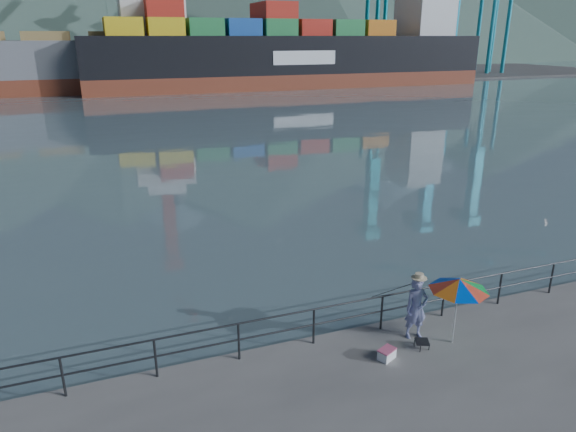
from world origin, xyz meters
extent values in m
cube|color=slate|center=(0.00, 130.00, 0.00)|extent=(500.00, 280.00, 0.00)
cube|color=#514F4C|center=(10.00, 93.00, 0.00)|extent=(200.00, 40.00, 0.40)
cylinder|color=#2D3033|center=(0.00, 1.70, 1.00)|extent=(22.00, 0.05, 0.05)
cylinder|color=#2D3033|center=(0.00, 1.70, 0.55)|extent=(22.00, 0.05, 0.05)
cube|color=#2D3033|center=(0.00, 1.70, 0.50)|extent=(22.00, 0.06, 1.00)
cube|color=gray|center=(10.00, 92.00, 2.60)|extent=(6.00, 2.40, 5.20)
cube|color=gray|center=(16.50, 92.00, 2.60)|extent=(6.00, 2.40, 5.20)
cube|color=#267F3F|center=(23.00, 92.00, 1.30)|extent=(6.00, 2.40, 2.60)
cube|color=#267F3F|center=(29.50, 92.00, 1.30)|extent=(6.00, 2.40, 2.60)
cube|color=orange|center=(36.00, 92.00, 1.30)|extent=(6.00, 2.40, 2.60)
cube|color=#194CA5|center=(42.50, 92.00, 3.90)|extent=(6.00, 2.40, 7.80)
cube|color=red|center=(49.00, 92.00, 1.30)|extent=(6.00, 2.40, 2.60)
cube|color=yellow|center=(55.50, 92.00, 1.30)|extent=(6.00, 2.40, 2.60)
cube|color=#267F3F|center=(62.00, 92.00, 3.90)|extent=(6.00, 2.40, 7.80)
cube|color=red|center=(10.00, 95.00, 3.90)|extent=(6.00, 2.40, 7.80)
cube|color=gray|center=(16.50, 95.00, 2.60)|extent=(6.00, 2.40, 5.20)
cube|color=orange|center=(23.00, 95.00, 2.60)|extent=(6.00, 2.40, 5.20)
cube|color=orange|center=(29.50, 95.00, 3.90)|extent=(6.00, 2.40, 7.80)
cube|color=#194CA5|center=(36.00, 95.00, 2.60)|extent=(6.00, 2.40, 5.20)
cube|color=#194CA5|center=(42.50, 95.00, 3.90)|extent=(6.00, 2.40, 7.80)
imported|color=navy|center=(1.64, 1.06, 0.85)|extent=(0.67, 0.48, 1.71)
cylinder|color=white|center=(2.43, 0.47, 0.84)|extent=(0.04, 0.04, 1.68)
cone|color=blue|center=(2.43, 0.47, 1.68)|extent=(1.53, 1.53, 0.31)
cube|color=black|center=(1.51, 0.52, 0.20)|extent=(0.44, 0.44, 0.04)
cube|color=#2D3033|center=(1.51, 0.52, 0.09)|extent=(0.28, 0.28, 0.18)
cube|color=white|center=(0.44, 0.43, 0.12)|extent=(0.50, 0.44, 0.25)
cylinder|color=black|center=(1.75, 2.12, 0.00)|extent=(0.75, 1.60, 1.23)
cube|color=brown|center=(-11.42, 73.60, 0.75)|extent=(47.08, 8.15, 2.50)
cube|color=slate|center=(-11.42, 73.60, 4.50)|extent=(47.08, 8.15, 5.00)
cube|color=silver|center=(3.65, 73.60, 10.50)|extent=(9.00, 6.84, 7.00)
cube|color=brown|center=(24.72, 71.05, 0.75)|extent=(63.75, 10.62, 2.50)
cube|color=black|center=(24.72, 71.05, 4.80)|extent=(63.75, 10.62, 5.60)
cube|color=silver|center=(48.95, 71.05, 12.60)|extent=(7.00, 8.50, 10.00)
camera|label=1|loc=(-5.64, -8.89, 7.59)|focal=32.00mm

